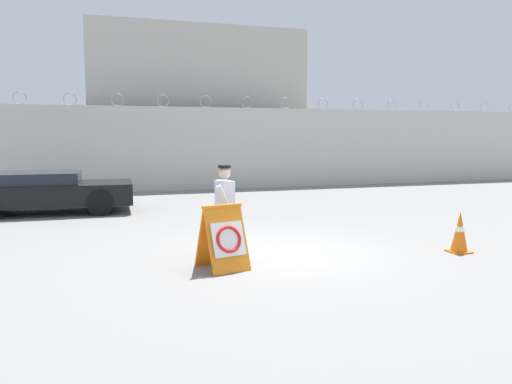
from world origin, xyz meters
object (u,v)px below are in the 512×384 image
at_px(security_guard, 225,208).
at_px(parked_car_front_coupe, 46,191).
at_px(barricade_sign, 224,237).
at_px(traffic_cone_near, 460,232).

relative_size(security_guard, parked_car_front_coupe, 0.36).
bearing_deg(barricade_sign, parked_car_front_coupe, 101.14).
bearing_deg(barricade_sign, traffic_cone_near, -16.45).
height_order(traffic_cone_near, parked_car_front_coupe, parked_car_front_coupe).
xyz_separation_m(barricade_sign, traffic_cone_near, (4.48, -0.19, -0.14)).
xyz_separation_m(security_guard, parked_car_front_coupe, (-3.54, 6.47, -0.31)).
bearing_deg(parked_car_front_coupe, traffic_cone_near, -41.53).
bearing_deg(parked_car_front_coupe, security_guard, -59.87).
bearing_deg(security_guard, barricade_sign, -24.58).
xyz_separation_m(security_guard, traffic_cone_near, (4.30, -0.84, -0.53)).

